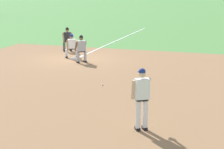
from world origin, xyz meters
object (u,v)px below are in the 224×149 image
Objects in this scene: first_baseman at (72,45)px; umpire at (67,38)px; first_base_bag at (75,58)px; baseball at (102,85)px; pitcher at (142,95)px; baserunner at (81,48)px.

umpire reaches higher than first_baseman.
baseball is (-5.14, -3.42, -0.01)m from first_base_bag.
pitcher is at bearing -147.24° from umpire.
pitcher is (-9.81, -6.31, 1.01)m from first_base_bag.
first_base_bag is 0.28× the size of first_baseman.
baserunner is at bearing -138.17° from first_baseman.
first_baseman is (5.47, 3.73, 0.69)m from baseball.
baseball is 0.05× the size of umpire.
baseball is at bearing 31.71° from pitcher.
baserunner reaches higher than first_baseman.
first_baseman is at bearing 43.09° from first_base_bag.
pitcher is 10.61m from baserunner.
first_baseman is at bearing 34.26° from baseball.
pitcher reaches higher than umpire.
pitcher is 14.34m from umpire.
umpire is at bearing 32.76° from pitcher.
umpire reaches higher than first_base_bag.
first_baseman is (0.32, 0.30, 0.69)m from first_base_bag.
baseball is 5.58m from pitcher.
pitcher reaches higher than first_baseman.
first_baseman is 2.24m from umpire.
pitcher is 12.11m from first_baseman.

